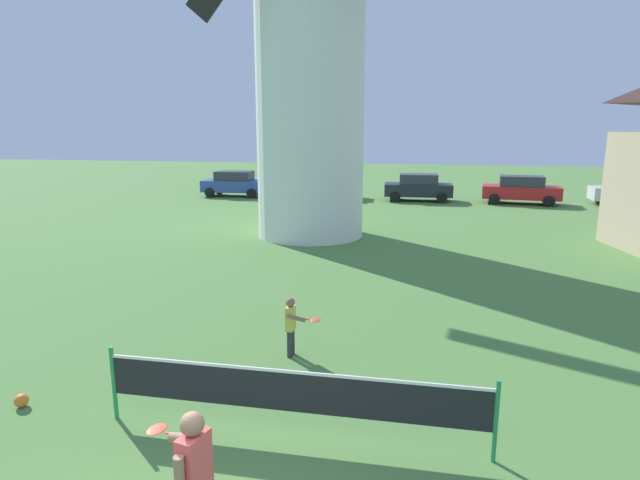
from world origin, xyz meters
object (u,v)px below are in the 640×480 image
object	(u,v)px
windmill	(310,28)
parked_car_black	(418,187)
player_far	(292,323)
parked_car_cream	(325,185)
parked_car_blue	(235,183)
parked_car_red	(521,189)
parked_car_silver	(632,191)
tennis_net	(291,392)
player_near	(194,475)
stray_ball	(21,401)

from	to	relation	value
windmill	parked_car_black	size ratio (longest dim) A/B	4.09
player_far	parked_car_cream	distance (m)	22.40
parked_car_blue	parked_car_black	bearing A→B (deg)	0.10
parked_car_red	parked_car_silver	size ratio (longest dim) A/B	1.02
player_far	parked_car_red	world-z (taller)	parked_car_red
player_far	parked_car_black	bearing A→B (deg)	84.56
tennis_net	parked_car_black	xyz separation A→B (m)	(1.47, 24.50, 0.12)
windmill	parked_car_cream	bearing A→B (deg)	97.46
parked_car_black	windmill	bearing A→B (deg)	-110.23
windmill	player_near	xyz separation A→B (m)	(2.16, -15.49, -6.83)
tennis_net	player_far	bearing A→B (deg)	103.83
player_near	parked_car_cream	size ratio (longest dim) A/B	0.38
parked_car_black	player_far	bearing A→B (deg)	-95.44
player_near	parked_car_cream	world-z (taller)	parked_car_cream
player_near	parked_car_cream	distance (m)	26.95
parked_car_black	stray_ball	bearing A→B (deg)	-102.99
stray_ball	player_near	bearing A→B (deg)	-28.81
windmill	parked_car_cream	size ratio (longest dim) A/B	3.94
windmill	parked_car_black	bearing A→B (deg)	69.77
tennis_net	player_near	distance (m)	2.10
stray_ball	parked_car_red	distance (m)	26.85
stray_ball	parked_car_red	size ratio (longest dim) A/B	0.05
player_far	parked_car_cream	xyz separation A→B (m)	(-3.45, 22.13, 0.18)
tennis_net	player_far	world-z (taller)	player_far
player_far	parked_car_red	distance (m)	23.16
player_far	parked_car_red	size ratio (longest dim) A/B	0.26
parked_car_black	parked_car_silver	world-z (taller)	same
stray_ball	parked_car_silver	xyz separation A→B (m)	(17.08, 24.57, 0.71)
player_far	parked_car_blue	bearing A→B (deg)	112.67
parked_car_blue	parked_car_cream	bearing A→B (deg)	1.80
tennis_net	player_far	distance (m)	2.60
parked_car_black	parked_car_silver	xyz separation A→B (m)	(11.44, 0.08, 0.00)
tennis_net	parked_car_red	distance (m)	25.37
tennis_net	parked_car_cream	bearing A→B (deg)	99.38
tennis_net	parked_car_black	world-z (taller)	parked_car_black
parked_car_black	parked_car_red	xyz separation A→B (m)	(5.65, -0.15, 0.00)
windmill	stray_ball	world-z (taller)	windmill
windmill	parked_car_blue	distance (m)	14.86
stray_ball	parked_car_cream	distance (m)	24.66
parked_car_blue	player_near	bearing A→B (deg)	-70.58
player_near	player_far	size ratio (longest dim) A/B	1.37
parked_car_blue	parked_car_silver	distance (m)	22.70
parked_car_blue	parked_car_red	xyz separation A→B (m)	(16.91, -0.13, 0.00)
tennis_net	stray_ball	distance (m)	4.22
parked_car_blue	stray_ball	bearing A→B (deg)	-77.08
parked_car_blue	parked_car_red	size ratio (longest dim) A/B	0.92
parked_car_cream	player_near	bearing A→B (deg)	-82.25
windmill	player_far	bearing A→B (deg)	-79.71
player_near	parked_car_black	bearing A→B (deg)	85.88
windmill	stray_ball	size ratio (longest dim) A/B	78.26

